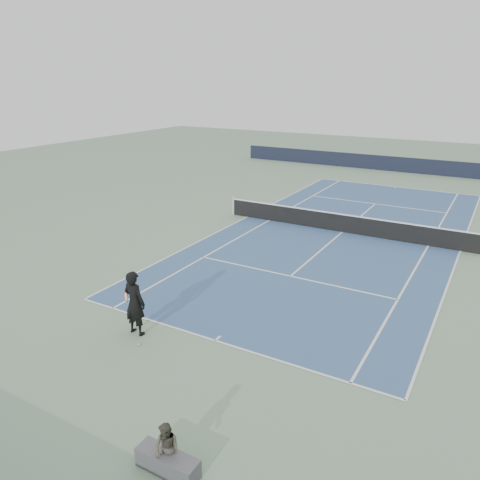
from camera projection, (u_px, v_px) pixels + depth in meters
The scene contains 7 objects.
ground at pixel (342, 232), 23.62m from camera, with size 80.00×80.00×0.00m, color gray.
court_surface at pixel (342, 232), 23.62m from camera, with size 10.97×23.77×0.01m, color #375783.
tennis_net at pixel (343, 223), 23.46m from camera, with size 12.90×0.10×1.07m.
windscreen_far at pixel (413, 166), 38.07m from camera, with size 30.00×0.25×1.20m, color black.
tennis_player at pixel (135, 303), 13.99m from camera, with size 0.85×0.58×2.05m.
tennis_ball at pixel (139, 345), 13.63m from camera, with size 0.07×0.07×0.07m, color #BCE02D.
spectator_bench at pixel (167, 456), 9.17m from camera, with size 1.36×0.51×1.14m.
Camera 1 is at (6.68, -22.03, 7.42)m, focal length 35.00 mm.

